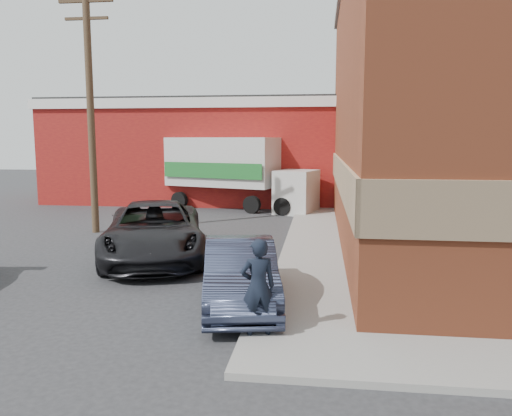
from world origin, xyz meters
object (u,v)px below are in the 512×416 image
at_px(sedan, 240,273).
at_px(suv_a, 154,231).
at_px(box_truck, 236,168).
at_px(utility_pole, 90,103).
at_px(man, 258,287).
at_px(warehouse, 203,150).

height_order(sedan, suv_a, suv_a).
bearing_deg(box_truck, sedan, -62.19).
bearing_deg(sedan, utility_pole, 120.90).
distance_m(man, suv_a, 6.66).
bearing_deg(suv_a, box_truck, 70.04).
bearing_deg(utility_pole, sedan, -48.14).
height_order(utility_pole, man, utility_pole).
xyz_separation_m(warehouse, man, (5.80, -20.29, -1.85)).
height_order(man, box_truck, box_truck).
height_order(man, sedan, man).
xyz_separation_m(utility_pole, man, (7.30, -9.29, -3.79)).
relative_size(utility_pole, sedan, 2.18).
bearing_deg(sedan, warehouse, 94.76).
height_order(warehouse, box_truck, warehouse).
distance_m(man, box_truck, 16.41).
height_order(suv_a, box_truck, box_truck).
relative_size(utility_pole, suv_a, 1.52).
bearing_deg(box_truck, utility_pole, -103.79).
bearing_deg(warehouse, suv_a, -82.00).
distance_m(utility_pole, suv_a, 6.51).
height_order(utility_pole, box_truck, utility_pole).
bearing_deg(utility_pole, man, -51.83).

